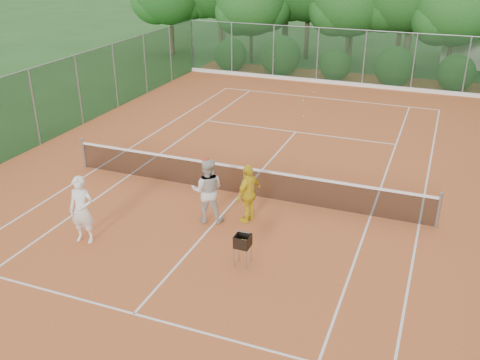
% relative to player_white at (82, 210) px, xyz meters
% --- Properties ---
extents(ground, '(120.00, 120.00, 0.00)m').
position_rel_player_white_xyz_m(ground, '(2.86, 4.19, -0.96)').
color(ground, '#204A1A').
rests_on(ground, ground).
extents(clay_court, '(18.00, 36.00, 0.02)m').
position_rel_player_white_xyz_m(clay_court, '(2.86, 4.19, -0.95)').
color(clay_court, '#BE5C2B').
rests_on(clay_court, ground).
extents(tennis_net, '(11.97, 0.10, 1.10)m').
position_rel_player_white_xyz_m(tennis_net, '(2.86, 4.19, -0.43)').
color(tennis_net, gray).
rests_on(tennis_net, clay_court).
extents(player_white, '(0.74, 0.55, 1.87)m').
position_rel_player_white_xyz_m(player_white, '(0.00, 0.00, 0.00)').
color(player_white, white).
rests_on(player_white, clay_court).
extents(player_center_grp, '(1.11, 0.97, 1.96)m').
position_rel_player_white_xyz_m(player_center_grp, '(2.62, 2.24, 0.03)').
color(player_center_grp, beige).
rests_on(player_center_grp, clay_court).
extents(player_yellow, '(0.70, 1.10, 1.75)m').
position_rel_player_white_xyz_m(player_yellow, '(3.71, 2.64, -0.06)').
color(player_yellow, yellow).
rests_on(player_yellow, clay_court).
extents(ball_hopper, '(0.37, 0.37, 0.84)m').
position_rel_player_white_xyz_m(ball_hopper, '(4.38, 0.46, -0.27)').
color(ball_hopper, gray).
rests_on(ball_hopper, clay_court).
extents(stray_ball_a, '(0.07, 0.07, 0.07)m').
position_rel_player_white_xyz_m(stray_ball_a, '(1.92, 15.21, -0.90)').
color(stray_ball_a, yellow).
rests_on(stray_ball_a, clay_court).
extents(stray_ball_b, '(0.07, 0.07, 0.07)m').
position_rel_player_white_xyz_m(stray_ball_b, '(1.97, 17.03, -0.90)').
color(stray_ball_b, '#CED431').
rests_on(stray_ball_b, clay_court).
extents(stray_ball_c, '(0.07, 0.07, 0.07)m').
position_rel_player_white_xyz_m(stray_ball_c, '(2.61, 12.75, -0.90)').
color(stray_ball_c, '#CBDA32').
rests_on(stray_ball_c, clay_court).
extents(court_markings, '(11.03, 23.83, 0.01)m').
position_rel_player_white_xyz_m(court_markings, '(2.86, 4.19, -0.93)').
color(court_markings, white).
rests_on(court_markings, clay_court).
extents(fence_back, '(18.07, 0.07, 3.00)m').
position_rel_player_white_xyz_m(fence_back, '(2.86, 19.19, 0.56)').
color(fence_back, '#19381E').
rests_on(fence_back, clay_court).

